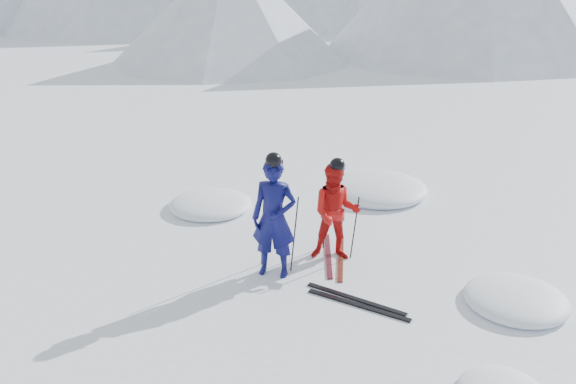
% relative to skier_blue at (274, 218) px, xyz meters
% --- Properties ---
extents(ground, '(160.00, 160.00, 0.00)m').
position_rel_skier_blue_xyz_m(ground, '(1.65, 0.47, -1.02)').
color(ground, white).
rests_on(ground, ground).
extents(skier_blue, '(0.83, 0.64, 2.03)m').
position_rel_skier_blue_xyz_m(skier_blue, '(0.00, 0.00, 0.00)').
color(skier_blue, '#0C0D4B').
rests_on(skier_blue, ground).
extents(skier_red, '(1.04, 0.95, 1.75)m').
position_rel_skier_blue_xyz_m(skier_red, '(0.67, 1.00, -0.14)').
color(skier_red, red).
rests_on(skier_red, ground).
extents(pole_blue_left, '(0.13, 0.09, 1.35)m').
position_rel_skier_blue_xyz_m(pole_blue_left, '(-0.30, 0.15, -0.34)').
color(pole_blue_left, black).
rests_on(pole_blue_left, ground).
extents(pole_blue_right, '(0.13, 0.08, 1.35)m').
position_rel_skier_blue_xyz_m(pole_blue_right, '(0.25, 0.25, -0.34)').
color(pole_blue_right, black).
rests_on(pole_blue_right, ground).
extents(pole_red_left, '(0.12, 0.09, 1.16)m').
position_rel_skier_blue_xyz_m(pole_red_left, '(0.37, 1.25, -0.43)').
color(pole_red_left, black).
rests_on(pole_red_left, ground).
extents(pole_red_right, '(0.12, 0.08, 1.16)m').
position_rel_skier_blue_xyz_m(pole_red_right, '(0.97, 1.15, -0.43)').
color(pole_red_right, black).
rests_on(pole_red_right, ground).
extents(ski_worn_left, '(0.82, 1.57, 0.03)m').
position_rel_skier_blue_xyz_m(ski_worn_left, '(0.55, 1.00, -1.00)').
color(ski_worn_left, black).
rests_on(ski_worn_left, ground).
extents(ski_worn_right, '(0.71, 1.61, 0.03)m').
position_rel_skier_blue_xyz_m(ski_worn_right, '(0.79, 1.00, -1.00)').
color(ski_worn_right, black).
rests_on(ski_worn_right, ground).
extents(ski_loose_a, '(1.70, 0.26, 0.03)m').
position_rel_skier_blue_xyz_m(ski_loose_a, '(1.53, -0.17, -1.00)').
color(ski_loose_a, black).
rests_on(ski_loose_a, ground).
extents(ski_loose_b, '(1.70, 0.20, 0.03)m').
position_rel_skier_blue_xyz_m(ski_loose_b, '(1.63, -0.32, -1.00)').
color(ski_loose_b, black).
rests_on(ski_loose_b, ground).
extents(snow_lumps, '(8.00, 7.49, 0.50)m').
position_rel_skier_blue_xyz_m(snow_lumps, '(0.44, 2.80, -1.02)').
color(snow_lumps, white).
rests_on(snow_lumps, ground).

